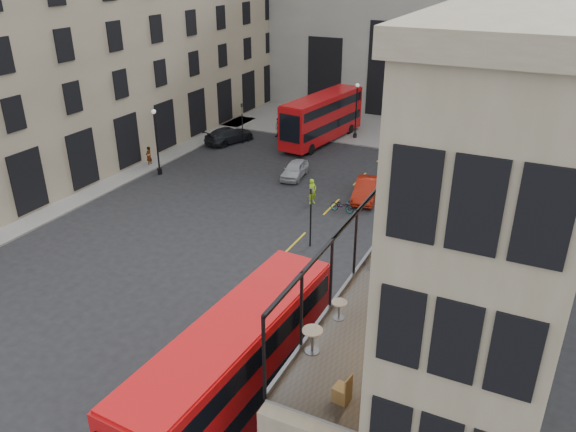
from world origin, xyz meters
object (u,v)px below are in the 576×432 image
at_px(traffic_light_near, 311,210).
at_px(cafe_table_far, 383,264).
at_px(bus_far, 322,116).
at_px(cafe_chair_a, 342,393).
at_px(bus_near, 235,366).
at_px(bicycle, 342,206).
at_px(street_lamp_b, 356,114).
at_px(cyclist, 312,191).
at_px(pedestrian_e, 149,156).
at_px(pedestrian_c, 429,138).
at_px(car_a, 295,170).
at_px(cafe_table_near, 312,337).
at_px(cafe_chair_b, 387,327).
at_px(cafe_table_mid, 339,307).
at_px(pedestrian_d, 444,126).
at_px(pedestrian_b, 345,118).
at_px(traffic_light_far, 242,118).
at_px(car_c, 229,135).
at_px(cafe_chair_c, 411,304).
at_px(pedestrian_a, 279,128).
at_px(cafe_chair_d, 422,283).
at_px(street_lamp_a, 157,146).
at_px(car_b, 367,189).

height_order(traffic_light_near, cafe_table_far, cafe_table_far).
relative_size(bus_far, cafe_chair_a, 12.24).
height_order(bus_near, bicycle, bus_near).
bearing_deg(bus_near, street_lamp_b, 102.71).
relative_size(cyclist, pedestrian_e, 1.11).
bearing_deg(pedestrian_c, cafe_chair_a, 93.84).
relative_size(traffic_light_near, car_a, 1.01).
distance_m(cafe_table_near, cafe_chair_b, 2.74).
bearing_deg(cafe_table_far, cafe_table_mid, -98.11).
relative_size(cafe_table_mid, cafe_table_far, 0.89).
relative_size(pedestrian_c, pedestrian_d, 0.86).
xyz_separation_m(car_a, pedestrian_d, (8.29, 16.56, 0.31)).
distance_m(street_lamp_b, pedestrian_b, 4.47).
bearing_deg(car_a, traffic_light_far, 137.07).
relative_size(car_c, cafe_chair_c, 5.18).
height_order(bus_far, pedestrian_a, bus_far).
height_order(street_lamp_b, cafe_table_near, cafe_table_near).
height_order(bicycle, pedestrian_b, pedestrian_b).
distance_m(pedestrian_e, cafe_chair_d, 31.57).
xyz_separation_m(traffic_light_near, cyclist, (-2.48, 5.96, -1.49)).
bearing_deg(pedestrian_b, street_lamp_a, -150.18).
relative_size(car_a, cafe_table_near, 4.44).
bearing_deg(car_a, cafe_table_mid, -68.48).
distance_m(car_b, pedestrian_a, 16.44).
xyz_separation_m(car_a, cafe_chair_d, (14.50, -19.33, 4.22)).
bearing_deg(street_lamp_b, pedestrian_b, 123.59).
xyz_separation_m(bus_near, car_c, (-18.39, 29.69, -1.76)).
bearing_deg(car_a, bicycle, -45.26).
distance_m(traffic_light_far, cafe_table_mid, 35.10).
height_order(bus_near, cafe_table_near, cafe_table_near).
xyz_separation_m(street_lamp_b, pedestrian_a, (-6.78, -2.84, -1.43)).
bearing_deg(street_lamp_b, cafe_chair_d, -66.36).
distance_m(traffic_light_near, cafe_chair_a, 18.14).
relative_size(pedestrian_e, cafe_chair_a, 1.82).
bearing_deg(car_b, car_c, 146.77).
bearing_deg(cafe_table_mid, pedestrian_e, 141.33).
xyz_separation_m(pedestrian_b, pedestrian_e, (-10.68, -18.29, -0.04)).
relative_size(car_c, cafe_table_near, 5.99).
bearing_deg(bus_near, bicycle, 99.23).
xyz_separation_m(bus_far, pedestrian_b, (0.21, 5.73, -1.60)).
height_order(pedestrian_c, cafe_chair_c, cafe_chair_c).
bearing_deg(car_a, cafe_chair_a, -69.32).
xyz_separation_m(cyclist, cafe_chair_a, (10.50, -22.05, 3.95)).
height_order(bus_far, cafe_chair_d, cafe_chair_d).
height_order(traffic_light_far, car_a, traffic_light_far).
relative_size(pedestrian_b, pedestrian_e, 1.05).
bearing_deg(pedestrian_e, car_b, 94.18).
distance_m(traffic_light_near, traffic_light_far, 21.26).
bearing_deg(cyclist, street_lamp_b, 32.01).
relative_size(bus_near, car_c, 2.22).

